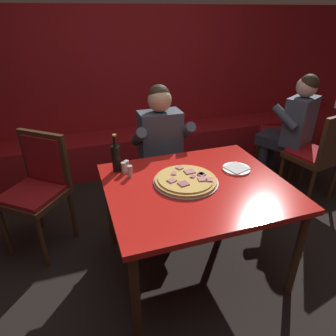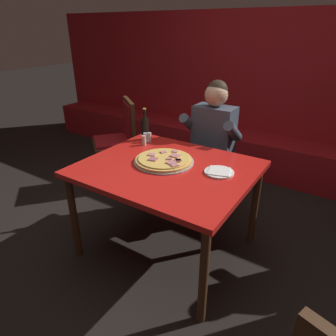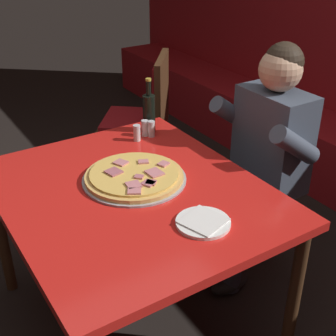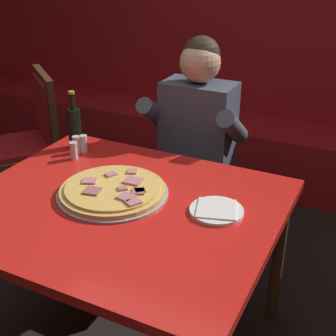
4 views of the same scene
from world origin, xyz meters
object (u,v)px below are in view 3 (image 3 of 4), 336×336
pizza (134,176)px  dining_chair_by_booth (144,114)px  plate_white_paper (203,222)px  shaker_parmesan (137,134)px  shaker_red_pepper_flakes (151,130)px  main_dining_table (132,204)px  beer_bottle (149,112)px  diner_seated_blue_shirt (259,157)px  shaker_black_pepper (145,129)px

pizza → dining_chair_by_booth: size_ratio=0.47×
plate_white_paper → shaker_parmesan: bearing=168.9°
pizza → shaker_parmesan: shaker_parmesan is taller
shaker_red_pepper_flakes → dining_chair_by_booth: (-0.67, 0.34, -0.21)m
plate_white_paper → dining_chair_by_booth: size_ratio=0.21×
pizza → shaker_red_pepper_flakes: bearing=140.0°
plate_white_paper → shaker_parmesan: (-0.79, 0.15, 0.03)m
shaker_parmesan → dining_chair_by_booth: dining_chair_by_booth is taller
shaker_red_pepper_flakes → main_dining_table: bearing=-39.8°
dining_chair_by_booth → beer_bottle: bearing=-27.4°
pizza → diner_seated_blue_shirt: diner_seated_blue_shirt is taller
pizza → shaker_black_pepper: (-0.38, 0.28, 0.02)m
main_dining_table → pizza: pizza is taller
plate_white_paper → dining_chair_by_booth: (-1.46, 0.58, -0.18)m
shaker_red_pepper_flakes → shaker_parmesan: (0.01, -0.09, 0.00)m
shaker_red_pepper_flakes → shaker_parmesan: size_ratio=1.00×
diner_seated_blue_shirt → pizza: bearing=-94.2°
diner_seated_blue_shirt → beer_bottle: bearing=-142.8°
shaker_parmesan → diner_seated_blue_shirt: bearing=50.0°
shaker_parmesan → main_dining_table: bearing=-32.2°
plate_white_paper → diner_seated_blue_shirt: size_ratio=0.16×
main_dining_table → shaker_red_pepper_flakes: bearing=140.2°
beer_bottle → shaker_parmesan: 0.16m
dining_chair_by_booth → shaker_black_pepper: bearing=-29.4°
shaker_red_pepper_flakes → diner_seated_blue_shirt: bearing=43.6°
main_dining_table → diner_seated_blue_shirt: size_ratio=0.98×
plate_white_paper → shaker_parmesan: size_ratio=2.44×
shaker_black_pepper → shaker_red_pepper_flakes: same height
shaker_black_pepper → diner_seated_blue_shirt: 0.61m
main_dining_table → dining_chair_by_booth: (-1.09, 0.69, -0.10)m
beer_bottle → shaker_black_pepper: 0.10m
plate_white_paper → diner_seated_blue_shirt: 0.74m
main_dining_table → dining_chair_by_booth: dining_chair_by_booth is taller
pizza → shaker_black_pepper: shaker_black_pepper is taller
main_dining_table → dining_chair_by_booth: size_ratio=1.26×
beer_bottle → dining_chair_by_booth: size_ratio=0.30×
shaker_black_pepper → diner_seated_blue_shirt: diner_seated_blue_shirt is taller
main_dining_table → pizza: (-0.06, 0.05, 0.09)m
main_dining_table → pizza: size_ratio=2.71×
main_dining_table → diner_seated_blue_shirt: 0.74m
beer_bottle → plate_white_paper: bearing=-17.6°
shaker_red_pepper_flakes → shaker_black_pepper: bearing=-137.4°
pizza → beer_bottle: size_ratio=1.57×
plate_white_paper → dining_chair_by_booth: 1.59m
main_dining_table → plate_white_paper: plate_white_paper is taller
pizza → shaker_red_pepper_flakes: 0.47m
shaker_red_pepper_flakes → dining_chair_by_booth: dining_chair_by_booth is taller
shaker_red_pepper_flakes → plate_white_paper: bearing=-17.2°
main_dining_table → diner_seated_blue_shirt: bearing=90.8°
plate_white_paper → pizza: bearing=-172.6°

